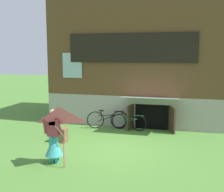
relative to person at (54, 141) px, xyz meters
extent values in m
plane|color=#4C7F33|center=(1.36, 1.59, -0.67)|extent=(60.00, 60.00, 0.00)
cube|color=#9E998E|center=(1.36, 6.95, 0.01)|extent=(7.73, 4.71, 1.37)
cube|color=brown|center=(1.36, 6.95, 2.86)|extent=(7.73, 4.71, 4.32)
cube|color=black|center=(1.36, 4.55, 2.75)|extent=(5.40, 0.08, 1.22)
cube|color=#9EB7C6|center=(1.36, 4.57, 2.75)|extent=(5.24, 0.04, 1.10)
cube|color=#9EB7C6|center=(-1.29, 4.56, 1.99)|extent=(0.90, 0.06, 1.10)
cube|color=black|center=(2.27, 4.58, -0.15)|extent=(1.40, 0.03, 1.05)
cube|color=#3D2B1E|center=(1.42, 4.29, -0.15)|extent=(0.19, 0.70, 1.05)
cube|color=#3D2B1E|center=(3.12, 4.29, -0.15)|extent=(0.33, 0.67, 1.05)
cube|color=#B2B2B7|center=(2.27, 4.04, 0.75)|extent=(2.24, 1.09, 0.18)
cylinder|color=teal|center=(-0.08, 0.00, -0.27)|extent=(0.14, 0.14, 0.81)
cylinder|color=teal|center=(0.08, 0.00, -0.27)|extent=(0.14, 0.14, 0.81)
cone|color=teal|center=(0.00, 0.00, -0.15)|extent=(0.52, 0.52, 0.60)
cube|color=#993847|center=(0.00, 0.00, 0.42)|extent=(0.34, 0.20, 0.57)
cylinder|color=#993847|center=(-0.22, -0.10, 0.45)|extent=(0.17, 0.32, 0.53)
cylinder|color=#993847|center=(0.22, -0.10, 0.45)|extent=(0.17, 0.32, 0.53)
cube|color=maroon|center=(0.00, -0.06, 0.66)|extent=(0.20, 0.08, 0.36)
sphere|color=#D8AD8E|center=(0.00, 0.00, 0.81)|extent=(0.22, 0.22, 0.22)
pyramid|color=#E54C7F|center=(0.47, -0.58, 0.67)|extent=(1.22, 1.06, 0.66)
cylinder|color=beige|center=(0.35, -0.25, 0.32)|extent=(0.01, 0.68, 0.57)
cylinder|color=#E54C7F|center=(0.45, -0.30, -0.28)|extent=(0.03, 0.03, 0.78)
torus|color=black|center=(1.81, 4.11, -0.34)|extent=(0.66, 0.14, 0.66)
torus|color=black|center=(0.93, 4.24, -0.34)|extent=(0.66, 0.14, 0.66)
cylinder|color=#287A3D|center=(1.37, 4.18, -0.17)|extent=(0.67, 0.13, 0.04)
cylinder|color=#287A3D|center=(1.37, 4.18, -0.28)|extent=(0.73, 0.14, 0.27)
cylinder|color=#287A3D|center=(1.15, 4.21, -0.17)|extent=(0.04, 0.04, 0.37)
cube|color=black|center=(1.15, 4.21, 0.01)|extent=(0.20, 0.08, 0.05)
cylinder|color=#287A3D|center=(1.81, 4.11, -0.02)|extent=(0.44, 0.09, 0.03)
torus|color=black|center=(0.89, 4.41, -0.30)|extent=(0.71, 0.29, 0.74)
torus|color=black|center=(-0.06, 4.07, -0.30)|extent=(0.71, 0.29, 0.74)
cylinder|color=black|center=(0.41, 4.24, -0.11)|extent=(0.73, 0.28, 0.04)
cylinder|color=black|center=(0.41, 4.24, -0.23)|extent=(0.79, 0.31, 0.30)
cylinder|color=black|center=(0.17, 4.16, -0.11)|extent=(0.04, 0.04, 0.42)
cube|color=black|center=(0.17, 4.16, 0.10)|extent=(0.20, 0.08, 0.05)
cylinder|color=black|center=(0.89, 4.41, 0.07)|extent=(0.42, 0.17, 0.03)
cube|color=brown|center=(-0.67, 1.91, -0.41)|extent=(0.42, 0.36, 0.51)
camera|label=1|loc=(3.75, -7.45, 2.51)|focal=46.56mm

